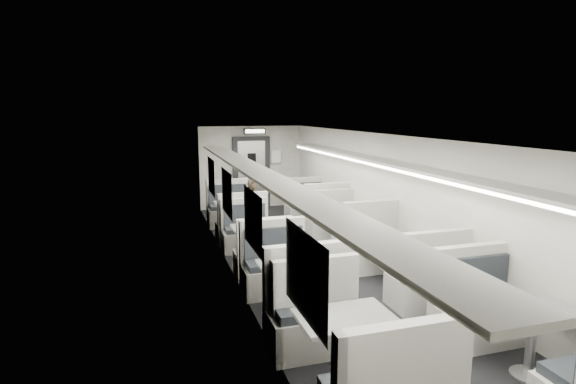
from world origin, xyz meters
TOP-DOWN VIEW (x-y plane):
  - room at (0.00, 0.00)m, footprint 3.24×12.24m
  - booth_left_a at (-1.00, 3.22)m, footprint 1.06×2.15m
  - booth_left_b at (-1.00, 1.21)m, footprint 0.97×1.97m
  - booth_left_c at (-1.00, -1.18)m, footprint 1.06×2.15m
  - booth_left_d at (-1.00, -3.03)m, footprint 1.15×2.34m
  - booth_right_a at (1.00, 3.16)m, footprint 1.03×2.09m
  - booth_right_b at (1.00, 1.34)m, footprint 1.14×2.30m
  - booth_right_c at (1.00, -0.69)m, footprint 1.10×2.23m
  - booth_right_d at (1.00, -3.40)m, footprint 1.09×2.20m
  - passenger at (-0.70, 2.51)m, footprint 0.53×0.36m
  - window_a at (-1.49, 3.40)m, footprint 0.02×1.18m
  - window_b at (-1.49, 1.20)m, footprint 0.02×1.18m
  - window_c at (-1.49, -1.00)m, footprint 0.02×1.18m
  - window_d at (-1.49, -3.20)m, footprint 0.02×1.18m
  - luggage_rack_left at (-1.24, -0.30)m, footprint 0.46×10.40m
  - luggage_rack_right at (1.24, -0.30)m, footprint 0.46×10.40m
  - vestibule_door at (0.00, 5.93)m, footprint 1.10×0.13m
  - exit_sign at (0.00, 5.44)m, footprint 0.62×0.12m
  - wall_notice at (0.75, 5.92)m, footprint 0.32×0.02m

SIDE VIEW (x-z plane):
  - booth_left_b at x=-1.00m, z-range -0.17..0.88m
  - booth_right_a at x=1.00m, z-range -0.19..0.93m
  - booth_left_c at x=-1.00m, z-range -0.19..0.96m
  - booth_left_a at x=-1.00m, z-range -0.19..0.96m
  - booth_right_d at x=1.00m, z-range -0.20..0.98m
  - booth_right_c at x=1.00m, z-range -0.20..1.00m
  - booth_right_b at x=1.00m, z-range -0.20..1.03m
  - booth_left_d at x=-1.00m, z-range -0.21..1.04m
  - passenger at x=-0.70m, z-range 0.00..1.40m
  - vestibule_door at x=0.00m, z-range -0.01..2.09m
  - room at x=0.00m, z-range -0.12..2.52m
  - window_a at x=-1.49m, z-range 0.93..1.77m
  - window_b at x=-1.49m, z-range 0.93..1.77m
  - window_c at x=-1.49m, z-range 0.93..1.77m
  - window_d at x=-1.49m, z-range 0.93..1.77m
  - wall_notice at x=0.75m, z-range 1.30..1.70m
  - luggage_rack_left at x=-1.24m, z-range 1.87..1.96m
  - luggage_rack_right at x=1.24m, z-range 1.87..1.96m
  - exit_sign at x=0.00m, z-range 2.20..2.36m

